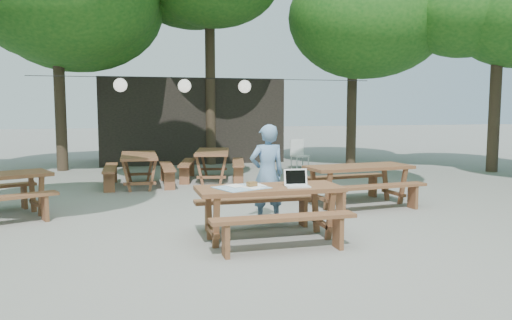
{
  "coord_description": "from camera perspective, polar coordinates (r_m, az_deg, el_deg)",
  "views": [
    {
      "loc": [
        -1.8,
        -7.02,
        1.84
      ],
      "look_at": [
        0.15,
        0.22,
        1.05
      ],
      "focal_mm": 35.0,
      "sensor_mm": 36.0,
      "label": 1
    }
  ],
  "objects": [
    {
      "name": "ground",
      "position": [
        7.48,
        -0.7,
        -8.23
      ],
      "size": [
        80.0,
        80.0,
        0.0
      ],
      "primitive_type": "plane",
      "color": "slate",
      "rests_on": "ground"
    },
    {
      "name": "pavilion",
      "position": [
        17.68,
        -7.64,
        4.53
      ],
      "size": [
        6.0,
        3.0,
        2.8
      ],
      "primitive_type": "cube",
      "color": "black",
      "rests_on": "ground"
    },
    {
      "name": "main_picnic_table",
      "position": [
        6.98,
        1.51,
        -6.0
      ],
      "size": [
        2.0,
        1.58,
        0.75
      ],
      "color": "brown",
      "rests_on": "ground"
    },
    {
      "name": "picnic_table_ne",
      "position": [
        9.65,
        11.62,
        -2.76
      ],
      "size": [
        2.06,
        1.75,
        0.75
      ],
      "rotation": [
        0.0,
        0.0,
        0.09
      ],
      "color": "brown",
      "rests_on": "ground"
    },
    {
      "name": "picnic_table_far_w",
      "position": [
        12.01,
        -13.2,
        -1.09
      ],
      "size": [
        1.63,
        2.02,
        0.75
      ],
      "rotation": [
        0.0,
        0.0,
        1.55
      ],
      "color": "brown",
      "rests_on": "ground"
    },
    {
      "name": "picnic_table_far_e",
      "position": [
        12.75,
        -4.97,
        -0.55
      ],
      "size": [
        1.96,
        2.2,
        0.75
      ],
      "rotation": [
        0.0,
        0.0,
        1.35
      ],
      "color": "brown",
      "rests_on": "ground"
    },
    {
      "name": "woman",
      "position": [
        7.92,
        1.28,
        -1.61
      ],
      "size": [
        0.6,
        0.41,
        1.58
      ],
      "primitive_type": "imported",
      "rotation": [
        0.0,
        0.0,
        3.2
      ],
      "color": "#658CB8",
      "rests_on": "ground"
    },
    {
      "name": "plastic_chair",
      "position": [
        14.97,
        4.99,
        -0.08
      ],
      "size": [
        0.49,
        0.49,
        0.9
      ],
      "rotation": [
        0.0,
        0.0,
        0.12
      ],
      "color": "white",
      "rests_on": "ground"
    },
    {
      "name": "laptop",
      "position": [
        6.93,
        4.66,
        -2.53
      ],
      "size": [
        0.35,
        0.29,
        0.24
      ],
      "rotation": [
        0.0,
        0.0,
        -0.09
      ],
      "color": "white",
      "rests_on": "main_picnic_table"
    },
    {
      "name": "tabletop_clutter",
      "position": [
        6.82,
        -1.4,
        -3.07
      ],
      "size": [
        0.8,
        0.74,
        0.08
      ],
      "color": "teal",
      "rests_on": "main_picnic_table"
    },
    {
      "name": "paper_lanterns",
      "position": [
        13.13,
        -8.12,
        8.41
      ],
      "size": [
        9.0,
        0.34,
        0.38
      ],
      "color": "black",
      "rests_on": "ground"
    }
  ]
}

